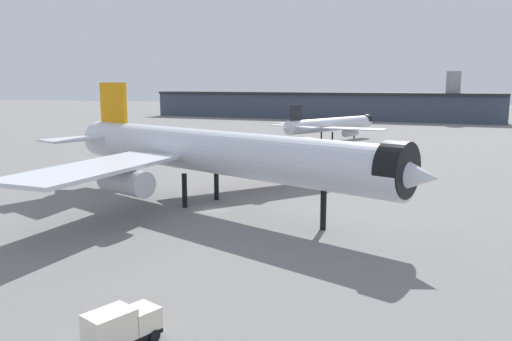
# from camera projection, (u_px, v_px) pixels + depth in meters

# --- Properties ---
(ground) EXTENTS (900.00, 900.00, 0.00)m
(ground) POSITION_uv_depth(u_px,v_px,m) (213.00, 210.00, 76.65)
(ground) COLOR slate
(airliner_near_gate) EXTENTS (65.79, 59.08, 18.94)m
(airliner_near_gate) POSITION_uv_depth(u_px,v_px,m) (212.00, 153.00, 77.78)
(airliner_near_gate) COLOR silver
(airliner_near_gate) RESTS_ON ground
(airliner_far_taxiway) EXTENTS (38.76, 43.13, 12.50)m
(airliner_far_taxiway) POSITION_uv_depth(u_px,v_px,m) (330.00, 125.00, 167.96)
(airliner_far_taxiway) COLOR silver
(airliner_far_taxiway) RESTS_ON ground
(terminal_building) EXTENTS (190.58, 44.39, 25.04)m
(terminal_building) POSITION_uv_depth(u_px,v_px,m) (319.00, 105.00, 279.36)
(terminal_building) COLOR #3D4756
(terminal_building) RESTS_ON ground
(service_truck_front) EXTENTS (4.43, 5.96, 3.00)m
(service_truck_front) POSITION_uv_depth(u_px,v_px,m) (121.00, 326.00, 36.32)
(service_truck_front) COLOR black
(service_truck_front) RESTS_ON ground
(baggage_tug_wing) EXTENTS (2.14, 3.33, 1.85)m
(baggage_tug_wing) POSITION_uv_depth(u_px,v_px,m) (184.00, 161.00, 118.32)
(baggage_tug_wing) COLOR black
(baggage_tug_wing) RESTS_ON ground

